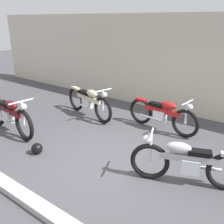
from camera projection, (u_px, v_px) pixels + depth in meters
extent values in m
plane|color=#47474C|center=(111.00, 162.00, 5.26)|extent=(40.00, 40.00, 0.00)
cube|color=beige|center=(187.00, 66.00, 7.57)|extent=(18.00, 0.30, 2.97)
cube|color=#B7B2A8|center=(41.00, 208.00, 3.90)|extent=(18.00, 0.24, 0.12)
sphere|color=black|center=(37.00, 149.00, 5.56)|extent=(0.25, 0.25, 0.25)
torus|color=black|center=(103.00, 110.00, 7.13)|extent=(0.76, 0.26, 0.76)
torus|color=black|center=(76.00, 99.00, 8.15)|extent=(0.76, 0.26, 0.76)
cube|color=silver|center=(88.00, 103.00, 7.67)|extent=(0.37, 0.28, 0.29)
cube|color=beige|center=(88.00, 98.00, 7.58)|extent=(1.07, 0.34, 0.13)
ellipsoid|color=beige|center=(92.00, 93.00, 7.38)|extent=(0.49, 0.31, 0.21)
cube|color=black|center=(85.00, 92.00, 7.67)|extent=(0.45, 0.28, 0.08)
cube|color=beige|center=(76.00, 88.00, 8.03)|extent=(0.35, 0.20, 0.06)
cylinder|color=silver|center=(103.00, 100.00, 7.04)|extent=(0.06, 0.06, 0.57)
cylinder|color=silver|center=(103.00, 90.00, 6.94)|extent=(0.17, 0.60, 0.04)
sphere|color=silver|center=(105.00, 95.00, 6.91)|extent=(0.15, 0.15, 0.15)
cylinder|color=silver|center=(80.00, 104.00, 7.77)|extent=(0.73, 0.23, 0.06)
torus|color=black|center=(150.00, 161.00, 4.61)|extent=(0.69, 0.35, 0.71)
cube|color=silver|center=(190.00, 166.00, 4.44)|extent=(0.36, 0.30, 0.27)
cube|color=#ADADB2|center=(188.00, 158.00, 4.39)|extent=(0.97, 0.47, 0.12)
ellipsoid|color=#ADADB2|center=(179.00, 148.00, 4.37)|extent=(0.47, 0.34, 0.20)
cube|color=black|center=(200.00, 153.00, 4.31)|extent=(0.43, 0.31, 0.08)
cylinder|color=silver|center=(150.00, 148.00, 4.52)|extent=(0.05, 0.05, 0.54)
cylinder|color=silver|center=(151.00, 135.00, 4.43)|extent=(0.25, 0.54, 0.04)
sphere|color=silver|center=(147.00, 139.00, 4.48)|extent=(0.14, 0.14, 0.14)
cylinder|color=silver|center=(201.00, 167.00, 4.52)|extent=(0.66, 0.31, 0.06)
torus|color=black|center=(24.00, 125.00, 6.10)|extent=(0.79, 0.18, 0.79)
cube|color=silver|center=(9.00, 116.00, 6.60)|extent=(0.36, 0.25, 0.30)
cube|color=#590F14|center=(9.00, 110.00, 6.50)|extent=(1.11, 0.22, 0.13)
ellipsoid|color=#590F14|center=(11.00, 105.00, 6.31)|extent=(0.49, 0.26, 0.22)
cube|color=black|center=(5.00, 104.00, 6.58)|extent=(0.45, 0.24, 0.09)
cylinder|color=silver|center=(23.00, 113.00, 6.00)|extent=(0.06, 0.06, 0.59)
cylinder|color=silver|center=(21.00, 102.00, 5.90)|extent=(0.10, 0.63, 0.04)
sphere|color=silver|center=(24.00, 107.00, 5.88)|extent=(0.15, 0.15, 0.15)
cylinder|color=silver|center=(1.00, 118.00, 6.67)|extent=(0.76, 0.14, 0.06)
torus|color=black|center=(185.00, 124.00, 6.26)|extent=(0.73, 0.15, 0.73)
torus|color=black|center=(141.00, 111.00, 7.11)|extent=(0.73, 0.15, 0.73)
cube|color=silver|center=(160.00, 116.00, 6.71)|extent=(0.33, 0.23, 0.28)
cube|color=#B21919|center=(162.00, 111.00, 6.62)|extent=(1.03, 0.18, 0.12)
ellipsoid|color=#B21919|center=(169.00, 105.00, 6.45)|extent=(0.45, 0.24, 0.20)
cube|color=black|center=(156.00, 104.00, 6.69)|extent=(0.41, 0.21, 0.08)
cube|color=#B21919|center=(141.00, 100.00, 6.99)|extent=(0.33, 0.15, 0.06)
cylinder|color=silver|center=(186.00, 113.00, 6.17)|extent=(0.06, 0.06, 0.55)
cylinder|color=silver|center=(187.00, 102.00, 6.07)|extent=(0.08, 0.58, 0.04)
sphere|color=silver|center=(190.00, 107.00, 6.06)|extent=(0.14, 0.14, 0.14)
cylinder|color=silver|center=(151.00, 118.00, 6.78)|extent=(0.70, 0.12, 0.06)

